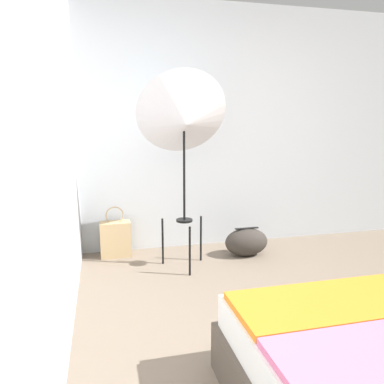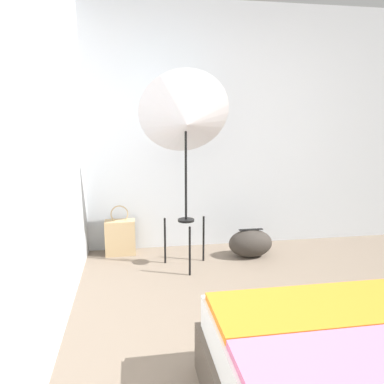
% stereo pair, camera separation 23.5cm
% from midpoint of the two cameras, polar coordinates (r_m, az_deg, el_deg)
% --- Properties ---
extents(ground_plane, '(14.00, 14.00, 0.00)m').
position_cam_midpoint_polar(ground_plane, '(2.42, 15.38, -24.76)').
color(ground_plane, '#756656').
extents(wall_back, '(8.00, 0.05, 2.60)m').
position_cam_midpoint_polar(wall_back, '(4.09, 3.09, 9.57)').
color(wall_back, '#B7BCC1').
rests_on(wall_back, ground_plane).
extents(wall_side_left, '(0.05, 8.00, 2.60)m').
position_cam_midpoint_polar(wall_side_left, '(2.79, -17.44, 8.45)').
color(wall_side_left, '#B7BCC1').
rests_on(wall_side_left, ground_plane).
extents(photo_umbrella, '(0.85, 0.61, 1.83)m').
position_cam_midpoint_polar(photo_umbrella, '(3.43, 1.03, 11.01)').
color(photo_umbrella, black).
rests_on(photo_umbrella, ground_plane).
extents(tote_bag, '(0.31, 0.16, 0.53)m').
position_cam_midpoint_polar(tote_bag, '(3.99, -9.22, -6.80)').
color(tote_bag, tan).
rests_on(tote_bag, ground_plane).
extents(duffel_bag, '(0.46, 0.29, 0.30)m').
position_cam_midpoint_polar(duffel_bag, '(3.96, 10.61, -7.70)').
color(duffel_bag, '#332D28').
rests_on(duffel_bag, ground_plane).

